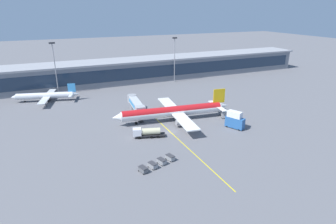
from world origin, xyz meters
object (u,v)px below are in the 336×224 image
(fuel_tanker, at_px, (147,132))
(lavatory_truck, at_px, (224,113))
(commuter_jet_far, at_px, (45,96))
(baggage_cart_1, at_px, (153,165))
(baggage_cart_2, at_px, (162,161))
(baggage_cart_3, at_px, (170,158))
(catering_lift, at_px, (235,120))
(baggage_cart_0, at_px, (143,169))
(main_airliner, at_px, (173,111))

(fuel_tanker, xyz_separation_m, lavatory_truck, (34.73, 5.81, -0.32))
(fuel_tanker, height_order, commuter_jet_far, commuter_jet_far)
(fuel_tanker, bearing_deg, baggage_cart_1, -105.17)
(baggage_cart_1, distance_m, baggage_cart_2, 3.20)
(baggage_cart_2, height_order, baggage_cart_3, same)
(catering_lift, height_order, baggage_cart_0, catering_lift)
(baggage_cart_3, bearing_deg, baggage_cart_2, -162.29)
(baggage_cart_2, distance_m, baggage_cart_3, 3.20)
(fuel_tanker, relative_size, lavatory_truck, 1.78)
(catering_lift, bearing_deg, baggage_cart_0, -159.75)
(main_airliner, height_order, commuter_jet_far, main_airliner)
(lavatory_truck, xyz_separation_m, baggage_cart_0, (-42.94, -25.81, -0.64))
(lavatory_truck, distance_m, baggage_cart_1, 46.99)
(fuel_tanker, xyz_separation_m, baggage_cart_0, (-8.21, -20.00, -0.96))
(catering_lift, relative_size, commuter_jet_far, 0.24)
(baggage_cart_2, distance_m, commuter_jet_far, 78.83)
(main_airliner, height_order, baggage_cart_3, main_airliner)
(baggage_cart_2, xyz_separation_m, commuter_jet_far, (-27.55, 73.83, 1.95))
(fuel_tanker, bearing_deg, baggage_cart_0, -112.31)
(baggage_cart_0, height_order, baggage_cart_1, same)
(baggage_cart_3, bearing_deg, baggage_cart_0, -162.29)
(baggage_cart_0, bearing_deg, lavatory_truck, 31.01)
(baggage_cart_2, bearing_deg, catering_lift, 20.70)
(catering_lift, bearing_deg, lavatory_truck, 74.25)
(main_airliner, xyz_separation_m, fuel_tanker, (-14.54, -10.39, -1.89))
(catering_lift, relative_size, baggage_cart_3, 2.41)
(catering_lift, bearing_deg, baggage_cart_1, -159.55)
(fuel_tanker, bearing_deg, main_airliner, 35.55)
(baggage_cart_1, bearing_deg, baggage_cart_0, -162.29)
(fuel_tanker, height_order, baggage_cart_0, fuel_tanker)
(baggage_cart_1, relative_size, baggage_cart_3, 1.00)
(baggage_cart_0, bearing_deg, commuter_jet_far, 105.80)
(commuter_jet_far, bearing_deg, baggage_cart_0, -74.20)
(commuter_jet_far, bearing_deg, baggage_cart_2, -69.54)
(commuter_jet_far, bearing_deg, baggage_cart_1, -71.87)
(main_airliner, height_order, baggage_cart_2, main_airliner)
(baggage_cart_2, relative_size, baggage_cart_3, 1.00)
(fuel_tanker, xyz_separation_m, baggage_cart_3, (0.94, -17.08, -0.96))
(catering_lift, bearing_deg, commuter_jet_far, 135.07)
(baggage_cart_1, xyz_separation_m, baggage_cart_2, (3.05, 0.97, 0.00))
(fuel_tanker, distance_m, baggage_cart_2, 18.21)
(lavatory_truck, relative_size, baggage_cart_3, 2.08)
(baggage_cart_3, bearing_deg, catering_lift, 20.99)
(main_airliner, xyz_separation_m, lavatory_truck, (20.19, -4.58, -2.22))
(baggage_cart_3, bearing_deg, main_airliner, 63.67)
(baggage_cart_2, bearing_deg, lavatory_truck, 32.93)
(catering_lift, relative_size, baggage_cart_0, 2.41)
(main_airliner, distance_m, lavatory_truck, 20.83)
(baggage_cart_0, xyz_separation_m, baggage_cart_2, (6.10, 1.95, 0.00))
(fuel_tanker, distance_m, baggage_cart_0, 21.64)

